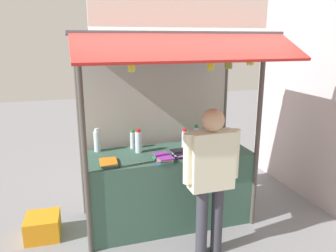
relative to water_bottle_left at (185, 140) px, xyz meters
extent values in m
plane|color=gray|center=(-0.24, -0.05, -1.11)|extent=(20.00, 20.00, 0.00)
cube|color=#385B4C|center=(-0.24, -0.05, -0.62)|extent=(2.10, 0.78, 0.98)
cylinder|color=#4C4742|center=(-1.30, -0.45, 0.10)|extent=(0.06, 0.06, 2.43)
cylinder|color=#4C4742|center=(0.81, -0.45, 0.10)|extent=(0.06, 0.06, 2.43)
cylinder|color=#4C4742|center=(-1.30, 0.49, 0.10)|extent=(0.06, 0.06, 2.43)
cylinder|color=#4C4742|center=(0.81, 0.49, 0.10)|extent=(0.06, 0.06, 2.43)
cube|color=#B7B2A8|center=(-0.24, 0.49, 0.08)|extent=(2.06, 0.04, 2.38)
cube|color=#3F3F44|center=(-0.24, -0.08, 1.34)|extent=(2.30, 1.13, 0.04)
cube|color=red|center=(-0.24, -0.89, 1.20)|extent=(2.26, 0.51, 0.26)
cube|color=white|center=(-0.24, -0.60, 1.53)|extent=(1.89, 0.04, 0.35)
cylinder|color=#59544C|center=(-0.24, -0.55, 1.24)|extent=(2.00, 0.02, 0.02)
cylinder|color=silver|center=(0.00, 0.00, -0.01)|extent=(0.08, 0.08, 0.24)
cylinder|color=red|center=(0.00, 0.00, 0.13)|extent=(0.05, 0.05, 0.03)
cylinder|color=silver|center=(0.22, 0.15, -0.01)|extent=(0.08, 0.08, 0.24)
cylinder|color=#198C33|center=(0.22, 0.15, 0.13)|extent=(0.05, 0.05, 0.03)
cylinder|color=silver|center=(-1.10, 0.26, 0.00)|extent=(0.09, 0.09, 0.27)
cylinder|color=white|center=(-1.10, 0.26, 0.16)|extent=(0.06, 0.06, 0.04)
cylinder|color=silver|center=(-0.60, 0.06, 0.01)|extent=(0.09, 0.09, 0.27)
cylinder|color=red|center=(-0.60, 0.06, 0.16)|extent=(0.06, 0.06, 0.04)
cylinder|color=silver|center=(-0.64, 0.24, -0.02)|extent=(0.07, 0.07, 0.22)
cylinder|color=#198C33|center=(-0.64, 0.24, 0.11)|extent=(0.05, 0.05, 0.03)
cube|color=blue|center=(-0.39, -0.32, -0.13)|extent=(0.18, 0.27, 0.01)
cube|color=green|center=(-0.39, -0.32, -0.12)|extent=(0.21, 0.29, 0.01)
cube|color=purple|center=(-0.38, -0.31, -0.11)|extent=(0.21, 0.29, 0.01)
cube|color=blue|center=(-0.38, -0.31, -0.10)|extent=(0.21, 0.29, 0.01)
cube|color=orange|center=(-0.38, -0.32, -0.09)|extent=(0.19, 0.28, 0.01)
cube|color=blue|center=(-0.38, -0.32, -0.08)|extent=(0.21, 0.29, 0.01)
cube|color=purple|center=(-0.38, -0.32, -0.07)|extent=(0.21, 0.29, 0.01)
cube|color=black|center=(-0.12, -0.22, -0.12)|extent=(0.23, 0.25, 0.01)
cube|color=blue|center=(-0.11, -0.21, -0.11)|extent=(0.22, 0.24, 0.01)
cube|color=purple|center=(-0.11, -0.22, -0.10)|extent=(0.24, 0.26, 0.01)
cube|color=white|center=(-0.12, -0.22, -0.09)|extent=(0.24, 0.26, 0.01)
cube|color=black|center=(-0.12, -0.21, -0.08)|extent=(0.24, 0.26, 0.01)
cube|color=blue|center=(-1.02, -0.23, -0.12)|extent=(0.21, 0.30, 0.01)
cube|color=green|center=(-1.03, -0.23, -0.11)|extent=(0.21, 0.29, 0.01)
cube|color=black|center=(-1.02, -0.24, -0.10)|extent=(0.20, 0.29, 0.01)
cube|color=orange|center=(-1.03, -0.25, -0.10)|extent=(0.21, 0.29, 0.01)
cube|color=purple|center=(0.13, -0.38, -0.13)|extent=(0.23, 0.26, 0.01)
cube|color=yellow|center=(0.13, -0.39, -0.12)|extent=(0.23, 0.26, 0.01)
cube|color=red|center=(0.14, -0.38, -0.10)|extent=(0.26, 0.28, 0.01)
cube|color=black|center=(0.13, -0.38, -0.09)|extent=(0.26, 0.28, 0.01)
cube|color=black|center=(0.13, -0.37, -0.08)|extent=(0.23, 0.26, 0.01)
cube|color=purple|center=(0.14, -0.38, -0.07)|extent=(0.24, 0.27, 0.01)
cube|color=red|center=(0.13, -0.37, -0.06)|extent=(0.23, 0.26, 0.01)
cube|color=white|center=(0.14, -0.38, -0.05)|extent=(0.24, 0.26, 0.01)
cylinder|color=#332D23|center=(0.31, -0.55, 1.17)|extent=(0.01, 0.01, 0.10)
cylinder|color=olive|center=(0.31, -0.55, 1.10)|extent=(0.04, 0.04, 0.04)
ellipsoid|color=olive|center=(0.33, -0.54, 1.02)|extent=(0.04, 0.08, 0.15)
ellipsoid|color=olive|center=(0.33, -0.53, 1.03)|extent=(0.08, 0.07, 0.15)
ellipsoid|color=olive|center=(0.31, -0.53, 1.02)|extent=(0.07, 0.04, 0.15)
ellipsoid|color=olive|center=(0.29, -0.52, 1.03)|extent=(0.08, 0.07, 0.15)
ellipsoid|color=olive|center=(0.29, -0.54, 1.02)|extent=(0.05, 0.07, 0.15)
ellipsoid|color=olive|center=(0.29, -0.55, 1.03)|extent=(0.05, 0.08, 0.15)
ellipsoid|color=olive|center=(0.30, -0.57, 1.02)|extent=(0.08, 0.06, 0.15)
ellipsoid|color=olive|center=(0.31, -0.57, 1.02)|extent=(0.08, 0.04, 0.15)
ellipsoid|color=olive|center=(0.32, -0.56, 1.02)|extent=(0.06, 0.07, 0.15)
cylinder|color=#332D23|center=(0.09, -0.55, 1.16)|extent=(0.01, 0.01, 0.12)
cylinder|color=olive|center=(0.09, -0.55, 1.09)|extent=(0.04, 0.04, 0.04)
ellipsoid|color=yellow|center=(0.11, -0.54, 1.01)|extent=(0.04, 0.08, 0.14)
ellipsoid|color=yellow|center=(0.10, -0.53, 1.01)|extent=(0.06, 0.06, 0.14)
ellipsoid|color=yellow|center=(0.08, -0.53, 1.01)|extent=(0.06, 0.05, 0.14)
ellipsoid|color=yellow|center=(0.07, -0.54, 1.01)|extent=(0.05, 0.06, 0.14)
ellipsoid|color=yellow|center=(0.07, -0.55, 1.01)|extent=(0.05, 0.06, 0.14)
ellipsoid|color=yellow|center=(0.08, -0.56, 1.01)|extent=(0.07, 0.05, 0.14)
ellipsoid|color=yellow|center=(0.10, -0.56, 1.01)|extent=(0.07, 0.06, 0.14)
cylinder|color=#332D23|center=(-0.79, -0.55, 1.17)|extent=(0.01, 0.01, 0.11)
cylinder|color=olive|center=(-0.79, -0.55, 1.09)|extent=(0.04, 0.04, 0.04)
ellipsoid|color=yellow|center=(-0.76, -0.55, 1.02)|extent=(0.04, 0.08, 0.14)
ellipsoid|color=yellow|center=(-0.77, -0.53, 1.02)|extent=(0.07, 0.06, 0.14)
ellipsoid|color=yellow|center=(-0.78, -0.52, 1.02)|extent=(0.08, 0.05, 0.14)
ellipsoid|color=yellow|center=(-0.79, -0.53, 1.02)|extent=(0.07, 0.05, 0.14)
ellipsoid|color=yellow|center=(-0.80, -0.54, 1.02)|extent=(0.05, 0.06, 0.14)
ellipsoid|color=yellow|center=(-0.80, -0.55, 1.02)|extent=(0.05, 0.06, 0.14)
ellipsoid|color=yellow|center=(-0.80, -0.56, 1.02)|extent=(0.06, 0.05, 0.14)
ellipsoid|color=yellow|center=(-0.78, -0.56, 1.02)|extent=(0.07, 0.04, 0.14)
ellipsoid|color=yellow|center=(-0.77, -0.56, 1.02)|extent=(0.07, 0.07, 0.14)
cylinder|color=#332D23|center=(0.57, -0.55, 1.18)|extent=(0.01, 0.01, 0.08)
cylinder|color=olive|center=(0.57, -0.55, 1.12)|extent=(0.04, 0.04, 0.04)
ellipsoid|color=yellow|center=(0.60, -0.55, 1.05)|extent=(0.04, 0.08, 0.14)
ellipsoid|color=yellow|center=(0.58, -0.52, 1.05)|extent=(0.08, 0.05, 0.14)
ellipsoid|color=yellow|center=(0.56, -0.53, 1.05)|extent=(0.06, 0.07, 0.14)
ellipsoid|color=yellow|center=(0.56, -0.56, 1.05)|extent=(0.06, 0.06, 0.14)
ellipsoid|color=yellow|center=(0.58, -0.57, 1.05)|extent=(0.08, 0.06, 0.14)
cylinder|color=#383842|center=(-0.10, -0.85, -0.70)|extent=(0.13, 0.13, 0.81)
cylinder|color=#383842|center=(0.09, -0.85, -0.70)|extent=(0.13, 0.13, 0.81)
cube|color=#EAE5C6|center=(0.00, -0.85, 0.02)|extent=(0.49, 0.21, 0.64)
cylinder|color=#EAE5C6|center=(-0.27, -0.85, 0.07)|extent=(0.10, 0.10, 0.55)
cylinder|color=#EAE5C6|center=(0.27, -0.85, 0.07)|extent=(0.10, 0.10, 0.55)
sphere|color=tan|center=(0.00, -0.85, 0.47)|extent=(0.24, 0.24, 0.24)
cube|color=orange|center=(-1.84, 0.04, -0.97)|extent=(0.42, 0.42, 0.28)
cube|color=beige|center=(2.07, 0.25, 0.45)|extent=(0.20, 2.40, 3.12)
camera|label=1|loc=(-1.42, -3.87, 1.28)|focal=35.22mm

